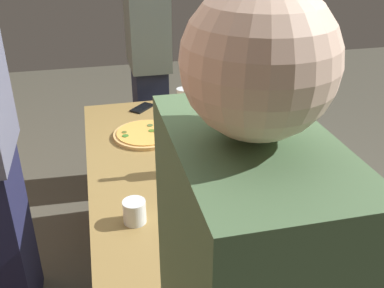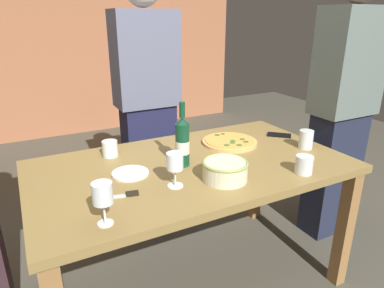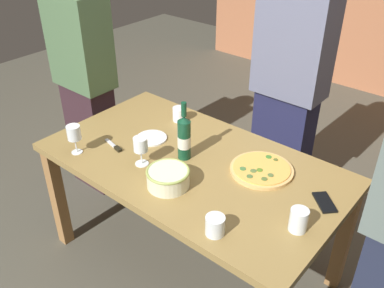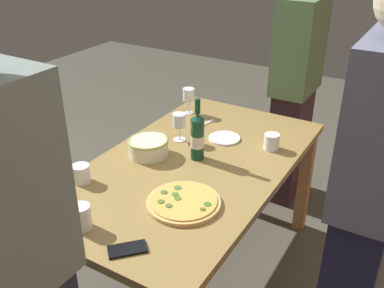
# 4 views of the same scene
# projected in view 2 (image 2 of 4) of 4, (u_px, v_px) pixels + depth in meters

# --- Properties ---
(ground_plane) EXTENTS (8.00, 8.00, 0.00)m
(ground_plane) POSITION_uv_depth(u_px,v_px,m) (192.00, 280.00, 2.02)
(ground_plane) COLOR #4C4A3E
(dining_table) EXTENTS (1.60, 0.90, 0.75)m
(dining_table) POSITION_uv_depth(u_px,v_px,m) (192.00, 180.00, 1.79)
(dining_table) COLOR olive
(dining_table) RESTS_ON ground
(brick_wall_back) EXTENTS (4.39, 0.16, 2.71)m
(brick_wall_back) POSITION_uv_depth(u_px,v_px,m) (71.00, 26.00, 4.21)
(brick_wall_back) COLOR #A66542
(brick_wall_back) RESTS_ON ground
(pizza) EXTENTS (0.32, 0.32, 0.03)m
(pizza) POSITION_uv_depth(u_px,v_px,m) (230.00, 142.00, 2.03)
(pizza) COLOR tan
(pizza) RESTS_ON dining_table
(serving_bowl) EXTENTS (0.21, 0.21, 0.09)m
(serving_bowl) POSITION_uv_depth(u_px,v_px,m) (225.00, 170.00, 1.57)
(serving_bowl) COLOR beige
(serving_bowl) RESTS_ON dining_table
(wine_bottle) EXTENTS (0.07, 0.07, 0.33)m
(wine_bottle) POSITION_uv_depth(u_px,v_px,m) (183.00, 142.00, 1.69)
(wine_bottle) COLOR #114028
(wine_bottle) RESTS_ON dining_table
(wine_glass_near_pizza) EXTENTS (0.07, 0.07, 0.16)m
(wine_glass_near_pizza) POSITION_uv_depth(u_px,v_px,m) (103.00, 195.00, 1.20)
(wine_glass_near_pizza) COLOR white
(wine_glass_near_pizza) RESTS_ON dining_table
(wine_glass_by_bottle) EXTENTS (0.07, 0.07, 0.16)m
(wine_glass_by_bottle) POSITION_uv_depth(u_px,v_px,m) (175.00, 162.00, 1.48)
(wine_glass_by_bottle) COLOR white
(wine_glass_by_bottle) RESTS_ON dining_table
(cup_amber) EXTENTS (0.08, 0.08, 0.09)m
(cup_amber) POSITION_uv_depth(u_px,v_px,m) (304.00, 165.00, 1.64)
(cup_amber) COLOR white
(cup_amber) RESTS_ON dining_table
(cup_ceramic) EXTENTS (0.08, 0.08, 0.10)m
(cup_ceramic) POSITION_uv_depth(u_px,v_px,m) (306.00, 139.00, 1.95)
(cup_ceramic) COLOR white
(cup_ceramic) RESTS_ON dining_table
(cup_spare) EXTENTS (0.08, 0.08, 0.09)m
(cup_spare) POSITION_uv_depth(u_px,v_px,m) (110.00, 149.00, 1.84)
(cup_spare) COLOR white
(cup_spare) RESTS_ON dining_table
(side_plate) EXTENTS (0.18, 0.18, 0.01)m
(side_plate) POSITION_uv_depth(u_px,v_px,m) (130.00, 173.00, 1.64)
(side_plate) COLOR white
(side_plate) RESTS_ON dining_table
(cell_phone) EXTENTS (0.15, 0.15, 0.01)m
(cell_phone) POSITION_uv_depth(u_px,v_px,m) (279.00, 135.00, 2.17)
(cell_phone) COLOR black
(cell_phone) RESTS_ON dining_table
(pizza_knife) EXTENTS (0.17, 0.06, 0.02)m
(pizza_knife) POSITION_uv_depth(u_px,v_px,m) (124.00, 195.00, 1.43)
(pizza_knife) COLOR silver
(pizza_knife) RESTS_ON dining_table
(person_guest_left) EXTENTS (0.44, 0.24, 1.74)m
(person_guest_left) POSITION_uv_depth(u_px,v_px,m) (147.00, 101.00, 2.46)
(person_guest_left) COLOR #1D1E3E
(person_guest_left) RESTS_ON ground
(person_guest_right) EXTENTS (0.41, 0.24, 1.76)m
(person_guest_right) POSITION_uv_depth(u_px,v_px,m) (343.00, 108.00, 2.21)
(person_guest_right) COLOR #20263B
(person_guest_right) RESTS_ON ground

